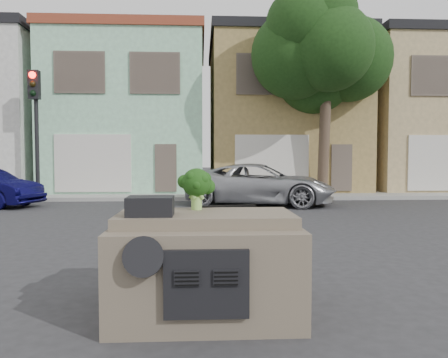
{
  "coord_description": "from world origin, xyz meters",
  "views": [
    {
      "loc": [
        -0.04,
        -7.94,
        1.74
      ],
      "look_at": [
        0.39,
        0.5,
        1.3
      ],
      "focal_mm": 35.0,
      "sensor_mm": 36.0,
      "label": 1
    }
  ],
  "objects": [
    {
      "name": "townhouse_tan",
      "position": [
        4.0,
        14.5,
        3.77
      ],
      "size": [
        7.2,
        8.2,
        7.55
      ],
      "primitive_type": "cube",
      "color": "#998048",
      "rests_on": "ground"
    },
    {
      "name": "townhouse_beige",
      "position": [
        11.5,
        14.5,
        3.77
      ],
      "size": [
        7.2,
        8.2,
        7.55
      ],
      "primitive_type": "cube",
      "color": "tan",
      "rests_on": "ground"
    },
    {
      "name": "car_dashboard",
      "position": [
        0.0,
        -3.0,
        0.56
      ],
      "size": [
        2.0,
        1.8,
        1.12
      ],
      "primitive_type": "cube",
      "color": "#675B4A",
      "rests_on": "ground"
    },
    {
      "name": "wiper_arm",
      "position": [
        0.28,
        -2.62,
        1.13
      ],
      "size": [
        0.69,
        0.15,
        0.02
      ],
      "primitive_type": "cube",
      "rotation": [
        0.0,
        0.0,
        0.17
      ],
      "color": "black",
      "rests_on": "car_dashboard"
    },
    {
      "name": "traffic_signal",
      "position": [
        -6.5,
        9.5,
        2.55
      ],
      "size": [
        0.4,
        0.4,
        5.1
      ],
      "primitive_type": "cube",
      "color": "black",
      "rests_on": "ground"
    },
    {
      "name": "instrument_hump",
      "position": [
        -0.58,
        -3.35,
        1.22
      ],
      "size": [
        0.48,
        0.38,
        0.2
      ],
      "primitive_type": "cube",
      "color": "black",
      "rests_on": "car_dashboard"
    },
    {
      "name": "tree_near",
      "position": [
        5.0,
        9.8,
        4.25
      ],
      "size": [
        4.4,
        4.0,
        8.5
      ],
      "primitive_type": "cube",
      "color": "#183712",
      "rests_on": "ground"
    },
    {
      "name": "silver_pickup",
      "position": [
        2.05,
        7.55,
        0.0
      ],
      "size": [
        5.76,
        3.73,
        1.48
      ],
      "primitive_type": "imported",
      "rotation": [
        0.0,
        0.0,
        1.31
      ],
      "color": "#A4A5AB",
      "rests_on": "ground"
    },
    {
      "name": "ground_plane",
      "position": [
        0.0,
        0.0,
        0.0
      ],
      "size": [
        120.0,
        120.0,
        0.0
      ],
      "primitive_type": "plane",
      "color": "#303033",
      "rests_on": "ground"
    },
    {
      "name": "townhouse_mint",
      "position": [
        -3.5,
        14.5,
        3.77
      ],
      "size": [
        7.2,
        8.2,
        7.55
      ],
      "primitive_type": "cube",
      "color": "#9BD8AF",
      "rests_on": "ground"
    },
    {
      "name": "sidewalk",
      "position": [
        0.0,
        10.5,
        0.07
      ],
      "size": [
        40.0,
        3.0,
        0.15
      ],
      "primitive_type": "cube",
      "color": "gray",
      "rests_on": "ground"
    },
    {
      "name": "broccoli",
      "position": [
        -0.1,
        -2.87,
        1.37
      ],
      "size": [
        0.51,
        0.51,
        0.49
      ],
      "primitive_type": "cube",
      "rotation": [
        0.0,
        0.0,
        0.32
      ],
      "color": "#16380E",
      "rests_on": "car_dashboard"
    }
  ]
}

